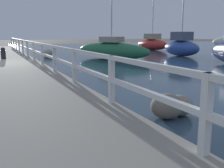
{
  "coord_description": "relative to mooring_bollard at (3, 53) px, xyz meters",
  "views": [
    {
      "loc": [
        0.03,
        -13.3,
        1.6
      ],
      "look_at": [
        4.67,
        -3.3,
        -0.52
      ],
      "focal_mm": 42.0,
      "sensor_mm": 36.0,
      "label": 1
    }
  ],
  "objects": [
    {
      "name": "boulder_downstream",
      "position": [
        2.68,
        -11.51,
        -0.36
      ],
      "size": [
        0.55,
        0.5,
        0.42
      ],
      "color": "gray",
      "rests_on": "ground"
    },
    {
      "name": "railing",
      "position": [
        1.47,
        -2.19,
        0.32
      ],
      "size": [
        0.1,
        32.5,
        0.94
      ],
      "color": "white",
      "rests_on": "dock_walkway"
    },
    {
      "name": "boulder_upstream",
      "position": [
        2.34,
        -11.56,
        -0.33
      ],
      "size": [
        0.64,
        0.58,
        0.48
      ],
      "color": "slate",
      "rests_on": "ground"
    },
    {
      "name": "boulder_water_edge",
      "position": [
        2.96,
        3.06,
        -0.35
      ],
      "size": [
        0.58,
        0.52,
        0.44
      ],
      "color": "gray",
      "rests_on": "ground"
    },
    {
      "name": "sailboat_green",
      "position": [
        6.41,
        -0.23,
        0.02
      ],
      "size": [
        3.41,
        5.77,
        4.77
      ],
      "rotation": [
        0.0,
        0.0,
        0.42
      ],
      "color": "#236B42",
      "rests_on": "water_surface"
    },
    {
      "name": "sailboat_red",
      "position": [
        14.23,
        6.94,
        0.06
      ],
      "size": [
        1.64,
        4.76,
        4.9
      ],
      "rotation": [
        0.0,
        0.0,
        0.01
      ],
      "color": "red",
      "rests_on": "water_surface"
    },
    {
      "name": "sailboat_blue",
      "position": [
        11.93,
        -0.31,
        0.14
      ],
      "size": [
        1.68,
        3.29,
        7.25
      ],
      "rotation": [
        0.0,
        0.0,
        0.05
      ],
      "color": "#2D4C9E",
      "rests_on": "water_surface"
    },
    {
      "name": "boulder_far_strip",
      "position": [
        3.14,
        3.69,
        -0.32
      ],
      "size": [
        0.66,
        0.6,
        0.5
      ],
      "color": "gray",
      "rests_on": "ground"
    },
    {
      "name": "mooring_bollard",
      "position": [
        0.0,
        0.0,
        0.0
      ],
      "size": [
        0.26,
        0.26,
        0.64
      ],
      "color": "black",
      "rests_on": "dock_walkway"
    }
  ]
}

